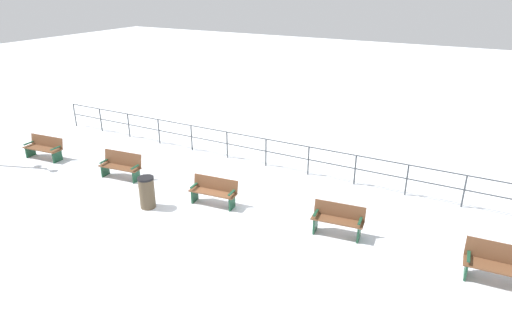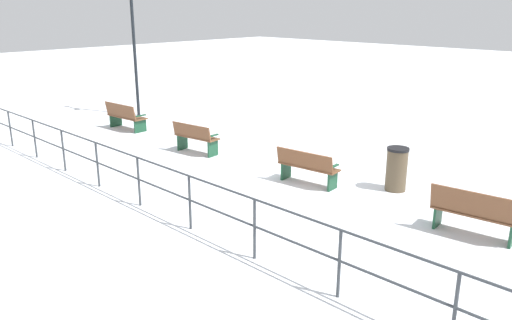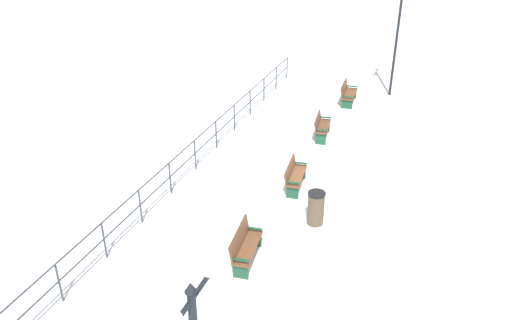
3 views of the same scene
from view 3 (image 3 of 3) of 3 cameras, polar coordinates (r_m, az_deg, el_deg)
ground_plane at (r=16.31m, az=4.32°, el=-3.06°), size 80.00×80.00×0.00m
bench_second at (r=12.99m, az=-1.28°, el=-9.46°), size 0.65×1.56×0.92m
bench_third at (r=16.09m, az=4.27°, el=-1.67°), size 0.63×1.53×0.84m
bench_fourth at (r=19.51m, az=7.26°, el=3.74°), size 0.64×1.44×0.87m
bench_fifth at (r=23.05m, az=10.12°, el=7.32°), size 0.67×1.60×0.91m
lamppost_middle at (r=23.66m, az=15.55°, el=14.58°), size 0.23×1.11×5.14m
waterfront_railing at (r=17.12m, az=-6.81°, el=1.13°), size 0.05×20.25×1.07m
trash_bin at (r=14.44m, az=6.65°, el=-5.30°), size 0.49×0.49×1.00m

